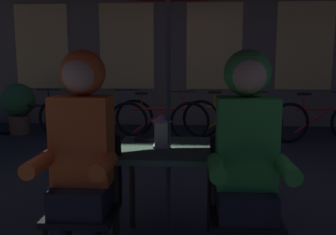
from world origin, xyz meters
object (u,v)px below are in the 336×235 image
(chair_left, at_px, (86,199))
(person_right_hooded, at_px, (247,147))
(potted_plant, at_px, (18,104))
(chair_right, at_px, (244,203))
(person_left_hooded, at_px, (81,145))
(bicycle_second, at_px, (105,117))
(bicycle_third, at_px, (159,121))
(book, at_px, (150,139))
(cafe_table, at_px, (168,161))
(lantern, at_px, (162,130))
(bicycle_fourth, at_px, (231,119))
(bicycle_nearest, at_px, (29,116))
(bicycle_fifth, at_px, (320,121))

(chair_left, bearing_deg, person_right_hooded, -3.39)
(potted_plant, bearing_deg, chair_right, -51.38)
(chair_left, height_order, person_right_hooded, person_right_hooded)
(chair_left, xyz_separation_m, potted_plant, (-2.51, 4.34, 0.05))
(person_left_hooded, xyz_separation_m, bicycle_second, (-0.89, 4.24, -0.50))
(bicycle_third, height_order, book, bicycle_third)
(bicycle_second, relative_size, bicycle_third, 1.00)
(cafe_table, distance_m, person_left_hooded, 0.67)
(lantern, bearing_deg, bicycle_second, 109.19)
(chair_right, bearing_deg, bicycle_third, 102.75)
(bicycle_second, xyz_separation_m, bicycle_fourth, (2.16, -0.08, 0.00))
(person_left_hooded, xyz_separation_m, bicycle_nearest, (-2.25, 4.25, -0.50))
(bicycle_third, height_order, bicycle_fifth, same)
(bicycle_fifth, relative_size, book, 8.35)
(bicycle_second, bearing_deg, book, -71.32)
(person_left_hooded, bearing_deg, bicycle_fourth, 73.03)
(bicycle_fifth, bearing_deg, chair_left, -123.94)
(bicycle_third, bearing_deg, person_right_hooded, -77.43)
(bicycle_nearest, distance_m, potted_plant, 0.36)
(bicycle_second, height_order, potted_plant, potted_plant)
(person_right_hooded, height_order, book, person_right_hooded)
(cafe_table, bearing_deg, potted_plant, 126.96)
(bicycle_fifth, bearing_deg, lantern, -121.91)
(chair_right, xyz_separation_m, bicycle_second, (-1.85, 4.19, -0.14))
(bicycle_nearest, height_order, potted_plant, potted_plant)
(bicycle_nearest, bearing_deg, chair_left, -61.76)
(chair_left, height_order, person_left_hooded, person_left_hooded)
(chair_left, relative_size, bicycle_second, 0.52)
(chair_left, xyz_separation_m, bicycle_fifth, (2.70, 4.01, -0.14))
(chair_left, xyz_separation_m, bicycle_third, (0.08, 3.90, -0.14))
(lantern, distance_m, bicycle_fifth, 4.31)
(potted_plant, bearing_deg, bicycle_fifth, -3.70)
(person_left_hooded, relative_size, bicycle_fourth, 0.85)
(cafe_table, xyz_separation_m, bicycle_third, (-0.40, 3.53, -0.29))
(chair_right, xyz_separation_m, bicycle_third, (-0.88, 3.90, -0.14))
(person_right_hooded, distance_m, potted_plant, 5.61)
(cafe_table, bearing_deg, book, 125.73)
(cafe_table, bearing_deg, person_left_hooded, -138.43)
(bicycle_third, xyz_separation_m, potted_plant, (-2.59, 0.45, 0.20))
(lantern, bearing_deg, bicycle_fifth, 58.09)
(bicycle_fifth, height_order, potted_plant, potted_plant)
(chair_left, relative_size, person_left_hooded, 0.62)
(lantern, height_order, bicycle_second, lantern)
(person_right_hooded, bearing_deg, bicycle_second, 113.58)
(bicycle_nearest, relative_size, potted_plant, 1.82)
(lantern, bearing_deg, chair_left, -139.22)
(bicycle_third, bearing_deg, cafe_table, -83.50)
(chair_right, bearing_deg, bicycle_fourth, 85.67)
(cafe_table, bearing_deg, chair_left, -142.45)
(lantern, bearing_deg, bicycle_nearest, 125.14)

